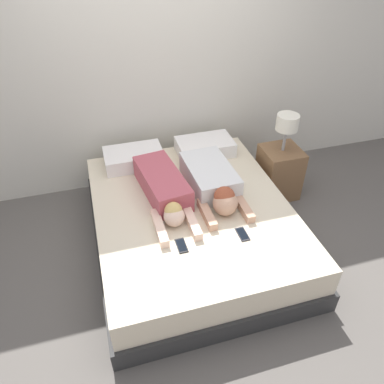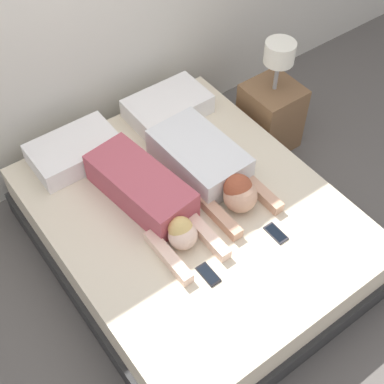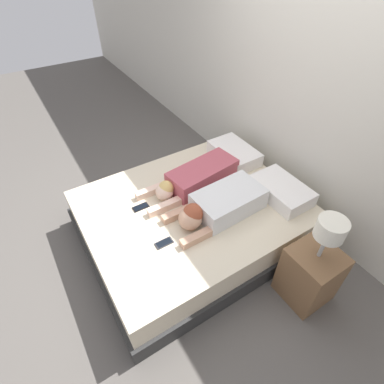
{
  "view_description": "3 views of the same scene",
  "coord_description": "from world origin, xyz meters",
  "px_view_note": "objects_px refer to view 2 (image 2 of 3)",
  "views": [
    {
      "loc": [
        -0.7,
        -2.4,
        2.52
      ],
      "look_at": [
        0.0,
        0.0,
        0.59
      ],
      "focal_mm": 35.0,
      "sensor_mm": 36.0,
      "label": 1
    },
    {
      "loc": [
        -1.22,
        -1.65,
        3.03
      ],
      "look_at": [
        0.0,
        0.0,
        0.59
      ],
      "focal_mm": 50.0,
      "sensor_mm": 36.0,
      "label": 2
    },
    {
      "loc": [
        1.75,
        -1.1,
        2.46
      ],
      "look_at": [
        0.0,
        0.0,
        0.59
      ],
      "focal_mm": 28.0,
      "sensor_mm": 36.0,
      "label": 3
    }
  ],
  "objects_px": {
    "bed": "(192,229)",
    "cell_phone_left": "(208,274)",
    "nightstand": "(271,112)",
    "person_left": "(149,196)",
    "cell_phone_right": "(276,233)",
    "pillow_head_right": "(168,106)",
    "person_right": "(209,166)",
    "pillow_head_left": "(75,151)"
  },
  "relations": [
    {
      "from": "pillow_head_left",
      "to": "cell_phone_left",
      "type": "distance_m",
      "value": 1.25
    },
    {
      "from": "nightstand",
      "to": "person_left",
      "type": "bearing_deg",
      "value": -166.77
    },
    {
      "from": "bed",
      "to": "person_right",
      "type": "xyz_separation_m",
      "value": [
        0.24,
        0.14,
        0.33
      ]
    },
    {
      "from": "cell_phone_right",
      "to": "person_right",
      "type": "bearing_deg",
      "value": 94.23
    },
    {
      "from": "pillow_head_left",
      "to": "pillow_head_right",
      "type": "height_order",
      "value": "same"
    },
    {
      "from": "cell_phone_right",
      "to": "nightstand",
      "type": "relative_size",
      "value": 0.16
    },
    {
      "from": "pillow_head_right",
      "to": "cell_phone_left",
      "type": "height_order",
      "value": "pillow_head_right"
    },
    {
      "from": "nightstand",
      "to": "pillow_head_right",
      "type": "bearing_deg",
      "value": 155.67
    },
    {
      "from": "cell_phone_left",
      "to": "cell_phone_right",
      "type": "height_order",
      "value": "same"
    },
    {
      "from": "pillow_head_left",
      "to": "pillow_head_right",
      "type": "distance_m",
      "value": 0.74
    },
    {
      "from": "bed",
      "to": "cell_phone_left",
      "type": "bearing_deg",
      "value": -115.81
    },
    {
      "from": "bed",
      "to": "pillow_head_right",
      "type": "distance_m",
      "value": 0.93
    },
    {
      "from": "pillow_head_left",
      "to": "cell_phone_right",
      "type": "relative_size",
      "value": 3.76
    },
    {
      "from": "bed",
      "to": "cell_phone_left",
      "type": "distance_m",
      "value": 0.54
    },
    {
      "from": "person_left",
      "to": "person_right",
      "type": "xyz_separation_m",
      "value": [
        0.44,
        -0.03,
        0.0
      ]
    },
    {
      "from": "pillow_head_right",
      "to": "bed",
      "type": "bearing_deg",
      "value": -115.08
    },
    {
      "from": "person_right",
      "to": "cell_phone_right",
      "type": "relative_size",
      "value": 6.11
    },
    {
      "from": "pillow_head_right",
      "to": "person_right",
      "type": "height_order",
      "value": "person_right"
    },
    {
      "from": "bed",
      "to": "pillow_head_right",
      "type": "bearing_deg",
      "value": 64.92
    },
    {
      "from": "pillow_head_right",
      "to": "pillow_head_left",
      "type": "bearing_deg",
      "value": 180.0
    },
    {
      "from": "person_left",
      "to": "person_right",
      "type": "distance_m",
      "value": 0.44
    },
    {
      "from": "pillow_head_left",
      "to": "cell_phone_right",
      "type": "distance_m",
      "value": 1.41
    },
    {
      "from": "person_right",
      "to": "pillow_head_left",
      "type": "bearing_deg",
      "value": 132.94
    },
    {
      "from": "person_right",
      "to": "cell_phone_left",
      "type": "bearing_deg",
      "value": -127.93
    },
    {
      "from": "cell_phone_left",
      "to": "cell_phone_right",
      "type": "distance_m",
      "value": 0.5
    },
    {
      "from": "pillow_head_right",
      "to": "cell_phone_right",
      "type": "distance_m",
      "value": 1.26
    },
    {
      "from": "bed",
      "to": "cell_phone_left",
      "type": "height_order",
      "value": "cell_phone_left"
    },
    {
      "from": "bed",
      "to": "nightstand",
      "type": "height_order",
      "value": "nightstand"
    },
    {
      "from": "person_left",
      "to": "nightstand",
      "type": "height_order",
      "value": "nightstand"
    },
    {
      "from": "pillow_head_right",
      "to": "cell_phone_left",
      "type": "relative_size",
      "value": 3.76
    },
    {
      "from": "pillow_head_left",
      "to": "nightstand",
      "type": "bearing_deg",
      "value": -12.55
    },
    {
      "from": "pillow_head_right",
      "to": "cell_phone_left",
      "type": "bearing_deg",
      "value": -115.34
    },
    {
      "from": "bed",
      "to": "cell_phone_right",
      "type": "height_order",
      "value": "cell_phone_right"
    },
    {
      "from": "bed",
      "to": "cell_phone_left",
      "type": "relative_size",
      "value": 13.59
    },
    {
      "from": "person_left",
      "to": "person_right",
      "type": "bearing_deg",
      "value": -3.27
    },
    {
      "from": "cell_phone_right",
      "to": "nightstand",
      "type": "height_order",
      "value": "nightstand"
    },
    {
      "from": "cell_phone_left",
      "to": "pillow_head_right",
      "type": "bearing_deg",
      "value": 64.66
    },
    {
      "from": "bed",
      "to": "pillow_head_left",
      "type": "relative_size",
      "value": 3.62
    },
    {
      "from": "cell_phone_right",
      "to": "pillow_head_left",
      "type": "bearing_deg",
      "value": 117.63
    },
    {
      "from": "bed",
      "to": "person_right",
      "type": "distance_m",
      "value": 0.43
    },
    {
      "from": "bed",
      "to": "cell_phone_right",
      "type": "xyz_separation_m",
      "value": [
        0.28,
        -0.46,
        0.23
      ]
    },
    {
      "from": "bed",
      "to": "pillow_head_left",
      "type": "height_order",
      "value": "pillow_head_left"
    }
  ]
}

